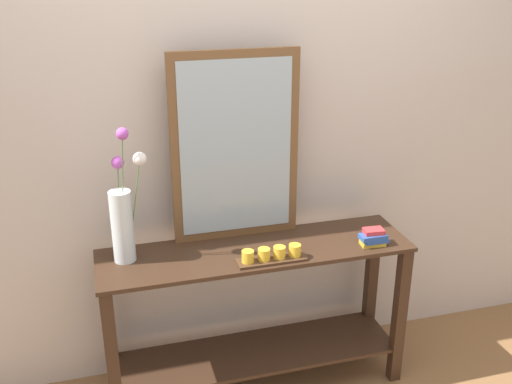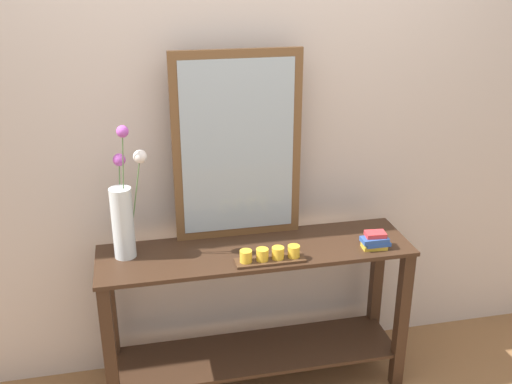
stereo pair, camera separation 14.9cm
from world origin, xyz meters
name	(u,v)px [view 1 (the left image)]	position (x,y,z in m)	size (l,w,h in m)	color
ground_plane	(256,383)	(0.00, 0.00, -0.01)	(7.00, 6.00, 0.02)	brown
wall_back	(238,115)	(0.00, 0.32, 1.35)	(6.40, 0.08, 2.70)	beige
console_table	(256,304)	(0.00, 0.00, 0.47)	(1.48, 0.40, 0.78)	#382316
mirror_leaning	(236,148)	(-0.05, 0.17, 1.23)	(0.61, 0.03, 0.91)	brown
tall_vase_left	(123,217)	(-0.59, 0.06, 0.99)	(0.18, 0.15, 0.63)	silver
candle_tray	(272,256)	(0.04, -0.13, 0.81)	(0.32, 0.09, 0.07)	#472D1C
book_stack	(373,238)	(0.55, -0.11, 0.82)	(0.14, 0.08, 0.08)	gold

